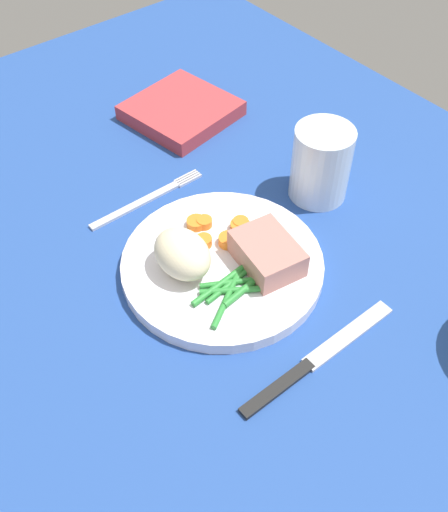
{
  "coord_description": "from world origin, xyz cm",
  "views": [
    {
      "loc": [
        35.15,
        -29.11,
        54.32
      ],
      "look_at": [
        0.31,
        -1.05,
        4.6
      ],
      "focal_mm": 42.02,
      "sensor_mm": 36.0,
      "label": 1
    }
  ],
  "objects_px": {
    "meat_portion": "(267,253)",
    "knife": "(316,360)",
    "napkin": "(181,110)",
    "dinner_plate": "(224,267)",
    "water_glass": "(320,168)",
    "fork": "(147,200)"
  },
  "relations": [
    {
      "from": "water_glass",
      "to": "napkin",
      "type": "bearing_deg",
      "value": -171.41
    },
    {
      "from": "fork",
      "to": "dinner_plate",
      "type": "bearing_deg",
      "value": 1.42
    },
    {
      "from": "dinner_plate",
      "to": "fork",
      "type": "height_order",
      "value": "dinner_plate"
    },
    {
      "from": "knife",
      "to": "water_glass",
      "type": "xyz_separation_m",
      "value": [
        -0.18,
        0.18,
        0.04
      ]
    },
    {
      "from": "napkin",
      "to": "dinner_plate",
      "type": "bearing_deg",
      "value": -27.06
    },
    {
      "from": "napkin",
      "to": "meat_portion",
      "type": "bearing_deg",
      "value": -18.79
    },
    {
      "from": "dinner_plate",
      "to": "water_glass",
      "type": "distance_m",
      "value": 0.18
    },
    {
      "from": "meat_portion",
      "to": "water_glass",
      "type": "bearing_deg",
      "value": 112.97
    },
    {
      "from": "meat_portion",
      "to": "knife",
      "type": "bearing_deg",
      "value": -18.02
    },
    {
      "from": "dinner_plate",
      "to": "fork",
      "type": "relative_size",
      "value": 1.39
    },
    {
      "from": "meat_portion",
      "to": "knife",
      "type": "relative_size",
      "value": 0.38
    },
    {
      "from": "knife",
      "to": "water_glass",
      "type": "distance_m",
      "value": 0.26
    },
    {
      "from": "dinner_plate",
      "to": "fork",
      "type": "xyz_separation_m",
      "value": [
        -0.15,
        -0.0,
        -0.01
      ]
    },
    {
      "from": "water_glass",
      "to": "fork",
      "type": "bearing_deg",
      "value": -124.94
    },
    {
      "from": "dinner_plate",
      "to": "napkin",
      "type": "xyz_separation_m",
      "value": [
        -0.28,
        0.14,
        0.0
      ]
    },
    {
      "from": "meat_portion",
      "to": "napkin",
      "type": "height_order",
      "value": "meat_portion"
    },
    {
      "from": "meat_portion",
      "to": "water_glass",
      "type": "relative_size",
      "value": 0.81
    },
    {
      "from": "fork",
      "to": "knife",
      "type": "xyz_separation_m",
      "value": [
        0.31,
        -0.0,
        -0.0
      ]
    },
    {
      "from": "dinner_plate",
      "to": "fork",
      "type": "bearing_deg",
      "value": -179.05
    },
    {
      "from": "napkin",
      "to": "water_glass",
      "type": "bearing_deg",
      "value": 8.59
    },
    {
      "from": "meat_portion",
      "to": "napkin",
      "type": "bearing_deg",
      "value": 161.21
    },
    {
      "from": "fork",
      "to": "water_glass",
      "type": "distance_m",
      "value": 0.22
    }
  ]
}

